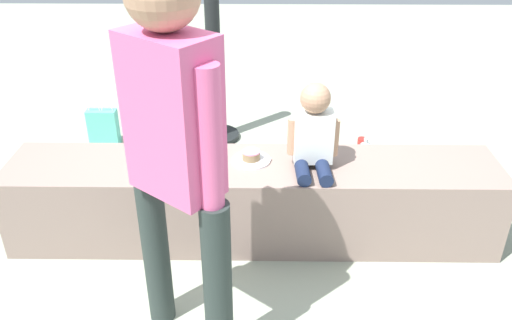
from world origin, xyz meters
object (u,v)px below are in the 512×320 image
at_px(gift_bag, 103,128).
at_px(party_cup_red, 362,144).
at_px(water_bottle_far_side, 365,153).
at_px(water_bottle_near_gift, 161,156).
at_px(child_seated, 314,133).
at_px(cake_plate, 251,158).
at_px(handbag_black_leather, 388,178).
at_px(adult_standing, 175,141).

relative_size(gift_bag, party_cup_red, 3.62).
bearing_deg(water_bottle_far_side, water_bottle_near_gift, -177.20).
relative_size(child_seated, cake_plate, 2.16).
bearing_deg(party_cup_red, cake_plate, -128.40).
xyz_separation_m(child_seated, handbag_black_leather, (0.57, 0.48, -0.57)).
bearing_deg(water_bottle_near_gift, party_cup_red, 11.79).
bearing_deg(adult_standing, water_bottle_far_side, 56.40).
bearing_deg(gift_bag, water_bottle_near_gift, -35.80).
xyz_separation_m(cake_plate, water_bottle_near_gift, (-0.68, 0.74, -0.40)).
height_order(gift_bag, water_bottle_far_side, gift_bag).
bearing_deg(handbag_black_leather, cake_plate, -155.37).
distance_m(gift_bag, water_bottle_far_side, 2.02).
height_order(cake_plate, water_bottle_far_side, cake_plate).
bearing_deg(water_bottle_far_side, cake_plate, -135.02).
bearing_deg(cake_plate, gift_bag, 136.83).
distance_m(child_seated, handbag_black_leather, 0.94).
bearing_deg(child_seated, adult_standing, -128.78).
height_order(child_seated, party_cup_red, child_seated).
xyz_separation_m(adult_standing, water_bottle_near_gift, (-0.40, 1.57, -0.93)).
distance_m(cake_plate, handbag_black_leather, 1.07).
xyz_separation_m(cake_plate, party_cup_red, (0.84, 1.06, -0.46)).
height_order(gift_bag, water_bottle_near_gift, gift_bag).
distance_m(gift_bag, water_bottle_near_gift, 0.63).
xyz_separation_m(gift_bag, water_bottle_near_gift, (0.51, -0.37, -0.05)).
distance_m(adult_standing, handbag_black_leather, 1.94).
xyz_separation_m(child_seated, gift_bag, (-1.52, 1.17, -0.55)).
bearing_deg(water_bottle_far_side, party_cup_red, 84.62).
bearing_deg(adult_standing, cake_plate, 71.69).
relative_size(cake_plate, handbag_black_leather, 0.64).
bearing_deg(child_seated, water_bottle_far_side, 61.43).
height_order(adult_standing, gift_bag, adult_standing).
xyz_separation_m(gift_bag, party_cup_red, (2.02, -0.05, -0.11)).
xyz_separation_m(cake_plate, water_bottle_far_side, (0.82, 0.82, -0.41)).
bearing_deg(adult_standing, water_bottle_near_gift, 104.43).
bearing_deg(water_bottle_near_gift, water_bottle_far_side, 2.80).
xyz_separation_m(cake_plate, handbag_black_leather, (0.91, 0.42, -0.38)).
bearing_deg(water_bottle_far_side, adult_standing, -123.60).
height_order(adult_standing, water_bottle_near_gift, adult_standing).
bearing_deg(handbag_black_leather, water_bottle_far_side, 102.48).
distance_m(adult_standing, water_bottle_far_side, 2.18).
bearing_deg(child_seated, gift_bag, 142.33).
height_order(cake_plate, gift_bag, cake_plate).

